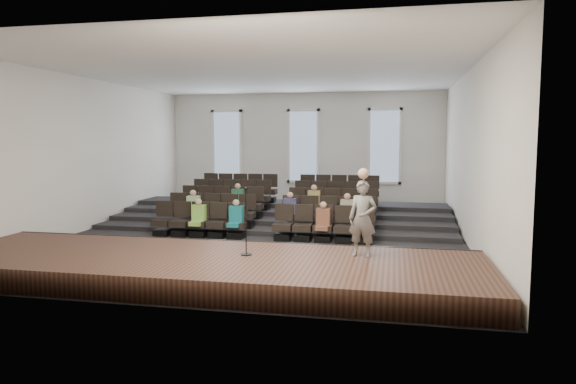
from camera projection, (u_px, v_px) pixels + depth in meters
The scene contains 14 objects.
ground at pixel (264, 236), 15.95m from camera, with size 14.00×14.00×0.00m, color black.
ceiling at pixel (263, 72), 15.44m from camera, with size 12.00×14.00×0.02m, color white.
wall_back at pixel (304, 151), 22.54m from camera, with size 12.00×0.04×5.00m, color white.
wall_front at pixel (163, 168), 8.86m from camera, with size 12.00×0.04×5.00m, color white.
wall_left at pixel (87, 154), 16.92m from camera, with size 0.04×14.00×5.00m, color white.
wall_right at pixel (470, 157), 14.48m from camera, with size 0.04×14.00×5.00m, color white.
stage at pixel (205, 268), 10.96m from camera, with size 11.80×3.60×0.50m, color #4A2E1F.
stage_lip at pixel (231, 250), 12.69m from camera, with size 11.80×0.06×0.52m, color black.
risers at pixel (285, 215), 19.02m from camera, with size 11.80×4.80×0.60m.
seating_rows at pixel (275, 208), 17.39m from camera, with size 6.80×4.70×1.67m.
windows at pixel (303, 146), 22.45m from camera, with size 8.44×0.10×3.24m.
audience at pixel (267, 209), 16.18m from camera, with size 5.45×2.64×1.10m.
speaker at pixel (363, 218), 10.89m from camera, with size 0.59×0.39×1.63m, color slate.
mic_stand at pixel (246, 235), 11.04m from camera, with size 0.25×0.25×1.47m.
Camera 1 is at (3.93, -15.25, 2.98)m, focal length 32.00 mm.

